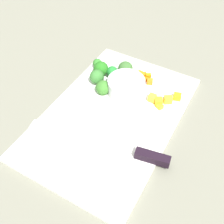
{
  "coord_description": "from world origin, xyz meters",
  "views": [
    {
      "loc": [
        -0.41,
        -0.23,
        0.55
      ],
      "look_at": [
        0.0,
        0.0,
        0.02
      ],
      "focal_mm": 44.45,
      "sensor_mm": 36.0,
      "label": 1
    }
  ],
  "objects": [
    {
      "name": "ground_plane",
      "position": [
        0.0,
        0.0,
        0.0
      ],
      "size": [
        4.0,
        4.0,
        0.0
      ],
      "primitive_type": "plane",
      "color": "slate"
    },
    {
      "name": "cutting_board",
      "position": [
        0.0,
        0.0,
        0.01
      ],
      "size": [
        0.48,
        0.32,
        0.01
      ],
      "primitive_type": "cube",
      "color": "white",
      "rests_on": "ground_plane"
    },
    {
      "name": "prep_bowl",
      "position": [
        0.09,
        0.01,
        0.03
      ],
      "size": [
        0.1,
        0.1,
        0.04
      ],
      "primitive_type": "cylinder",
      "color": "#BCBDBD",
      "rests_on": "cutting_board"
    },
    {
      "name": "chef_knife",
      "position": [
        -0.09,
        -0.08,
        0.02
      ],
      "size": [
        0.08,
        0.35,
        0.02
      ],
      "rotation": [
        0.0,
        0.0,
        1.74
      ],
      "color": "silver",
      "rests_on": "cutting_board"
    },
    {
      "name": "carrot_dice_0",
      "position": [
        0.18,
        -0.01,
        0.02
      ],
      "size": [
        0.02,
        0.02,
        0.01
      ],
      "primitive_type": "cube",
      "rotation": [
        0.0,
        0.0,
        0.8
      ],
      "color": "orange",
      "rests_on": "cutting_board"
    },
    {
      "name": "carrot_dice_1",
      "position": [
        0.14,
        0.05,
        0.02
      ],
      "size": [
        0.02,
        0.02,
        0.01
      ],
      "primitive_type": "cube",
      "rotation": [
        0.0,
        0.0,
        0.51
      ],
      "color": "orange",
      "rests_on": "cutting_board"
    },
    {
      "name": "carrot_dice_2",
      "position": [
        0.16,
        -0.02,
        0.02
      ],
      "size": [
        0.01,
        0.02,
        0.01
      ],
      "primitive_type": "cube",
      "rotation": [
        0.0,
        0.0,
        1.24
      ],
      "color": "orange",
      "rests_on": "cutting_board"
    },
    {
      "name": "carrot_dice_3",
      "position": [
        0.18,
        -0.02,
        0.02
      ],
      "size": [
        0.02,
        0.02,
        0.01
      ],
      "primitive_type": "cube",
      "rotation": [
        0.0,
        0.0,
        2.08
      ],
      "color": "orange",
      "rests_on": "cutting_board"
    },
    {
      "name": "carrot_dice_4",
      "position": [
        0.13,
        0.06,
        0.02
      ],
      "size": [
        0.02,
        0.02,
        0.01
      ],
      "primitive_type": "cube",
      "rotation": [
        0.0,
        0.0,
        1.86
      ],
      "color": "orange",
      "rests_on": "cutting_board"
    },
    {
      "name": "carrot_dice_5",
      "position": [
        0.18,
        0.01,
        0.02
      ],
      "size": [
        0.02,
        0.02,
        0.01
      ],
      "primitive_type": "cube",
      "rotation": [
        0.0,
        0.0,
        2.95
      ],
      "color": "orange",
      "rests_on": "cutting_board"
    },
    {
      "name": "carrot_dice_6",
      "position": [
        0.15,
        0.04,
        0.02
      ],
      "size": [
        0.02,
        0.02,
        0.01
      ],
      "primitive_type": "cube",
      "rotation": [
        0.0,
        0.0,
        0.23
      ],
      "color": "orange",
      "rests_on": "cutting_board"
    },
    {
      "name": "carrot_dice_7",
      "position": [
        0.16,
        -0.04,
        0.02
      ],
      "size": [
        0.02,
        0.02,
        0.01
      ],
      "primitive_type": "cube",
      "rotation": [
        0.0,
        0.0,
        1.92
      ],
      "color": "orange",
      "rests_on": "cutting_board"
    },
    {
      "name": "pepper_dice_0",
      "position": [
        0.08,
        -0.1,
        0.02
      ],
      "size": [
        0.02,
        0.02,
        0.01
      ],
      "primitive_type": "cube",
      "rotation": [
        0.0,
        0.0,
        2.68
      ],
      "color": "yellow",
      "rests_on": "cutting_board"
    },
    {
      "name": "pepper_dice_1",
      "position": [
        0.14,
        -0.12,
        0.02
      ],
      "size": [
        0.02,
        0.02,
        0.02
      ],
      "primitive_type": "cube",
      "rotation": [
        0.0,
        0.0,
        1.86
      ],
      "color": "yellow",
      "rests_on": "cutting_board"
    },
    {
      "name": "pepper_dice_2",
      "position": [
        0.11,
        -0.11,
        0.02
      ],
      "size": [
        0.03,
        0.03,
        0.02
      ],
      "primitive_type": "cube",
      "rotation": [
        0.0,
        0.0,
        0.53
      ],
      "color": "yellow",
      "rests_on": "cutting_board"
    },
    {
      "name": "pepper_dice_3",
      "position": [
        0.1,
        -0.09,
        0.02
      ],
      "size": [
        0.03,
        0.03,
        0.02
      ],
      "primitive_type": "cube",
      "rotation": [
        0.0,
        0.0,
        2.08
      ],
      "color": "yellow",
      "rests_on": "cutting_board"
    },
    {
      "name": "pepper_dice_4",
      "position": [
        0.1,
        -0.07,
        0.02
      ],
      "size": [
        0.02,
        0.02,
        0.02
      ],
      "primitive_type": "cube",
      "rotation": [
        0.0,
        0.0,
        0.04
      ],
      "color": "yellow",
      "rests_on": "cutting_board"
    },
    {
      "name": "broccoli_floret_0",
      "position": [
        0.14,
        0.13,
        0.03
      ],
      "size": [
        0.03,
        0.03,
        0.03
      ],
      "color": "#82B561",
      "rests_on": "cutting_board"
    },
    {
      "name": "broccoli_floret_1",
      "position": [
        0.06,
        0.06,
        0.03
      ],
      "size": [
        0.04,
        0.04,
        0.04
      ],
      "color": "#95AF54",
      "rests_on": "cutting_board"
    },
    {
      "name": "broccoli_floret_2",
      "position": [
        0.13,
        0.07,
        0.03
      ],
      "size": [
        0.03,
        0.03,
        0.04
      ],
      "color": "#8BC464",
      "rests_on": "cutting_board"
    },
    {
      "name": "broccoli_floret_3",
      "position": [
        0.09,
        0.1,
        0.03
      ],
      "size": [
        0.04,
        0.04,
        0.04
      ],
      "color": "#8FB56A",
      "rests_on": "cutting_board"
    },
    {
      "name": "broccoli_floret_4",
      "position": [
        0.15,
        0.04,
        0.04
      ],
      "size": [
        0.04,
        0.04,
        0.05
      ],
      "color": "#93B462",
      "rests_on": "cutting_board"
    },
    {
      "name": "broccoli_floret_5",
      "position": [
        0.12,
        0.1,
        0.04
      ],
      "size": [
        0.04,
        0.04,
        0.05
      ],
      "color": "#81B968",
      "rests_on": "cutting_board"
    }
  ]
}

